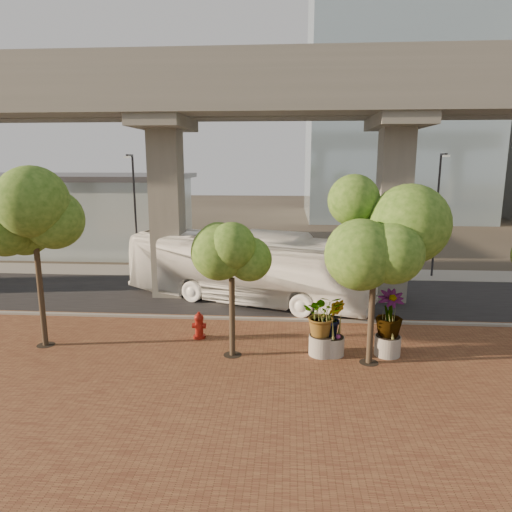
{
  "coord_description": "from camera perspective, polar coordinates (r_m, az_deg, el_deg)",
  "views": [
    {
      "loc": [
        0.59,
        -22.27,
        7.31
      ],
      "look_at": [
        -1.07,
        0.5,
        2.6
      ],
      "focal_mm": 32.0,
      "sensor_mm": 36.0,
      "label": 1
    }
  ],
  "objects": [
    {
      "name": "streetlamp_east",
      "position": [
        31.02,
        21.75,
        5.73
      ],
      "size": [
        0.39,
        1.13,
        7.8
      ],
      "color": "#28282C",
      "rests_on": "ground"
    },
    {
      "name": "ground",
      "position": [
        23.45,
        2.54,
        -6.53
      ],
      "size": [
        160.0,
        160.0,
        0.0
      ],
      "primitive_type": "plane",
      "color": "#342F26",
      "rests_on": "ground"
    },
    {
      "name": "streetlamp_west",
      "position": [
        30.46,
        -14.96,
        6.01
      ],
      "size": [
        0.38,
        1.12,
        7.75
      ],
      "color": "#29292E",
      "rests_on": "ground"
    },
    {
      "name": "planter_right",
      "position": [
        18.05,
        16.32,
        -7.27
      ],
      "size": [
        2.39,
        2.39,
        2.55
      ],
      "color": "#A59F95",
      "rests_on": "ground"
    },
    {
      "name": "street_tree_near_west",
      "position": [
        16.69,
        -3.1,
        0.57
      ],
      "size": [
        3.49,
        3.49,
        5.66
      ],
      "color": "#3F3224",
      "rests_on": "ground"
    },
    {
      "name": "planter_left",
      "position": [
        17.67,
        9.6,
        -7.98
      ],
      "size": [
        2.05,
        2.05,
        2.25
      ],
      "color": "#9A958B",
      "rests_on": "ground"
    },
    {
      "name": "transit_viaduct",
      "position": [
        24.28,
        2.84,
        11.58
      ],
      "size": [
        72.0,
        5.6,
        12.4
      ],
      "color": "gray",
      "rests_on": "ground"
    },
    {
      "name": "far_sidewalk",
      "position": [
        30.65,
        2.95,
        -2.11
      ],
      "size": [
        90.0,
        3.0,
        0.06
      ],
      "primitive_type": "cube",
      "color": "gray",
      "rests_on": "ground"
    },
    {
      "name": "fire_hydrant",
      "position": [
        19.45,
        -7.12,
        -8.62
      ],
      "size": [
        0.57,
        0.51,
        1.14
      ],
      "color": "maroon",
      "rests_on": "ground"
    },
    {
      "name": "station_pavilion",
      "position": [
        43.65,
        -24.11,
        5.26
      ],
      "size": [
        23.0,
        13.0,
        6.3
      ],
      "color": "silver",
      "rests_on": "ground"
    },
    {
      "name": "planter_front",
      "position": [
        17.58,
        8.33,
        -7.65
      ],
      "size": [
        2.22,
        2.22,
        2.44
      ],
      "color": "#AEA69D",
      "rests_on": "ground"
    },
    {
      "name": "brick_plaza",
      "position": [
        16.03,
        1.67,
        -15.37
      ],
      "size": [
        70.0,
        13.0,
        0.06
      ],
      "primitive_type": "cube",
      "color": "brown",
      "rests_on": "ground"
    },
    {
      "name": "street_tree_far_west",
      "position": [
        19.41,
        -26.07,
        4.25
      ],
      "size": [
        4.02,
        4.02,
        7.0
      ],
      "color": "#3F3224",
      "rests_on": "ground"
    },
    {
      "name": "street_tree_near_east",
      "position": [
        16.4,
        14.74,
        2.78
      ],
      "size": [
        4.3,
        4.3,
        6.81
      ],
      "color": "#3F3224",
      "rests_on": "ground"
    },
    {
      "name": "curb_strip",
      "position": [
        21.53,
        2.38,
        -7.99
      ],
      "size": [
        70.0,
        0.25,
        0.16
      ],
      "primitive_type": "cube",
      "color": "gray",
      "rests_on": "ground"
    },
    {
      "name": "asphalt_road",
      "position": [
        25.35,
        2.67,
        -5.08
      ],
      "size": [
        90.0,
        8.0,
        0.04
      ],
      "primitive_type": "cube",
      "color": "black",
      "rests_on": "ground"
    },
    {
      "name": "transit_bus",
      "position": [
        24.09,
        -1.14,
        -1.46
      ],
      "size": [
        13.53,
        7.43,
        3.7
      ],
      "primitive_type": "imported",
      "rotation": [
        0.0,
        0.0,
        1.22
      ],
      "color": "white",
      "rests_on": "ground"
    }
  ]
}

